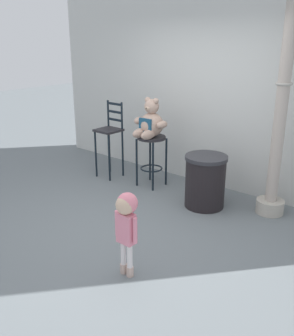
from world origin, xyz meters
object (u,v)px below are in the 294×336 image
at_px(bar_stool_with_teddy, 151,150).
at_px(teddy_bear, 150,123).
at_px(trash_bin, 205,181).
at_px(lamppost, 279,127).
at_px(child_walking, 126,217).
at_px(bar_chair_empty, 110,135).

xyz_separation_m(bar_stool_with_teddy, teddy_bear, (-0.00, -0.03, 0.43)).
xyz_separation_m(trash_bin, lamppost, (0.77, 0.37, 0.79)).
height_order(teddy_bear, child_walking, teddy_bear).
height_order(bar_stool_with_teddy, child_walking, child_walking).
bearing_deg(bar_stool_with_teddy, lamppost, 7.62).
height_order(lamppost, bar_chair_empty, lamppost).
relative_size(bar_stool_with_teddy, child_walking, 0.91).
distance_m(bar_stool_with_teddy, lamppost, 1.92).
relative_size(bar_stool_with_teddy, teddy_bear, 1.35).
bearing_deg(trash_bin, bar_chair_empty, 179.18).
bearing_deg(child_walking, bar_chair_empty, 105.66).
bearing_deg(trash_bin, child_walking, -81.42).
distance_m(teddy_bear, trash_bin, 1.22).
relative_size(teddy_bear, trash_bin, 0.81).
xyz_separation_m(bar_stool_with_teddy, child_walking, (1.32, -1.97, 0.05)).
relative_size(teddy_bear, lamppost, 0.20).
height_order(trash_bin, lamppost, lamppost).
relative_size(bar_stool_with_teddy, trash_bin, 1.09).
xyz_separation_m(bar_stool_with_teddy, bar_chair_empty, (-0.78, -0.10, 0.12)).
height_order(child_walking, lamppost, lamppost).
distance_m(child_walking, lamppost, 2.33).
height_order(child_walking, bar_chair_empty, bar_chair_empty).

